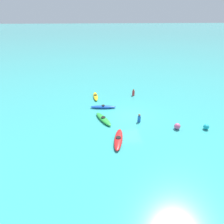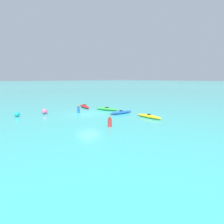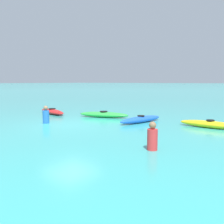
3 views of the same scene
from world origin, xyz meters
The scene contains 9 objects.
ground_plane centered at (0.00, 0.00, 0.00)m, with size 600.00×600.00×0.00m, color #38ADA8.
kayak_red centered at (4.01, -1.92, 0.16)m, with size 3.16×1.41×0.37m.
kayak_blue centered at (-2.37, -2.63, 0.16)m, with size 0.95×2.97×0.37m.
kayak_yellow centered at (-5.66, -3.33, 0.16)m, with size 2.86×0.61×0.37m.
kayak_green centered at (0.39, -2.86, 0.16)m, with size 3.04×1.73×0.37m.
buoy_cyan centered at (3.31, 6.46, 0.26)m, with size 0.51×0.51×0.51m, color #19B7C6.
buoy_pink centered at (2.90, 3.81, 0.29)m, with size 0.57×0.57×0.57m, color pink.
person_near_shore centered at (-5.69, 1.70, 0.39)m, with size 0.40×0.40×0.88m.
person_by_kayaks centered at (1.15, 0.63, 0.39)m, with size 0.45×0.45×0.88m.
Camera 2 is at (-16.39, 10.51, 3.81)m, focal length 28.61 mm.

